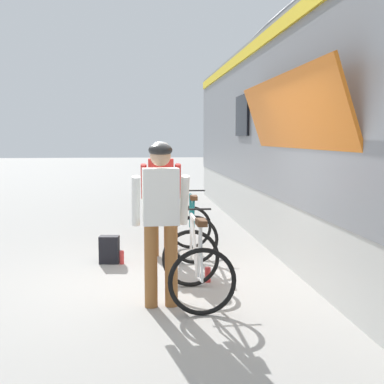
{
  "coord_description": "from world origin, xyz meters",
  "views": [
    {
      "loc": [
        -0.37,
        -6.03,
        1.82
      ],
      "look_at": [
        0.38,
        1.08,
        1.05
      ],
      "focal_mm": 47.4,
      "sensor_mm": 36.0,
      "label": 1
    }
  ],
  "objects_px": {
    "bicycle_far_white": "(196,265)",
    "cyclist_far_in_white": "(161,210)",
    "train_car": "(358,128)",
    "bicycle_near_teal": "(192,230)",
    "water_bottle_by_the_backpack": "(122,257)",
    "water_bottle_near_the_bikes": "(208,275)",
    "backpack_on_platform": "(109,250)",
    "cyclist_near_in_red": "(161,188)"
  },
  "relations": [
    {
      "from": "bicycle_far_white",
      "to": "cyclist_far_in_white",
      "type": "bearing_deg",
      "value": -157.38
    },
    {
      "from": "train_car",
      "to": "bicycle_near_teal",
      "type": "relative_size",
      "value": 14.71
    },
    {
      "from": "cyclist_far_in_white",
      "to": "bicycle_near_teal",
      "type": "bearing_deg",
      "value": 75.86
    },
    {
      "from": "train_car",
      "to": "water_bottle_by_the_backpack",
      "type": "relative_size",
      "value": 83.04
    },
    {
      "from": "train_car",
      "to": "water_bottle_near_the_bikes",
      "type": "relative_size",
      "value": 84.96
    },
    {
      "from": "bicycle_near_teal",
      "to": "backpack_on_platform",
      "type": "xyz_separation_m",
      "value": [
        -1.24,
        -0.33,
        -0.2
      ]
    },
    {
      "from": "water_bottle_by_the_backpack",
      "to": "bicycle_far_white",
      "type": "bearing_deg",
      "value": -62.97
    },
    {
      "from": "train_car",
      "to": "bicycle_far_white",
      "type": "height_order",
      "value": "train_car"
    },
    {
      "from": "cyclist_near_in_red",
      "to": "water_bottle_by_the_backpack",
      "type": "xyz_separation_m",
      "value": [
        -0.59,
        -0.45,
        -0.96
      ]
    },
    {
      "from": "water_bottle_near_the_bikes",
      "to": "cyclist_far_in_white",
      "type": "bearing_deg",
      "value": -126.15
    },
    {
      "from": "water_bottle_near_the_bikes",
      "to": "cyclist_near_in_red",
      "type": "bearing_deg",
      "value": 109.09
    },
    {
      "from": "bicycle_near_teal",
      "to": "water_bottle_near_the_bikes",
      "type": "relative_size",
      "value": 5.78
    },
    {
      "from": "backpack_on_platform",
      "to": "water_bottle_by_the_backpack",
      "type": "xyz_separation_m",
      "value": [
        0.18,
        -0.07,
        -0.1
      ]
    },
    {
      "from": "backpack_on_platform",
      "to": "bicycle_far_white",
      "type": "bearing_deg",
      "value": -52.9
    },
    {
      "from": "train_car",
      "to": "bicycle_far_white",
      "type": "bearing_deg",
      "value": -140.07
    },
    {
      "from": "cyclist_far_in_white",
      "to": "backpack_on_platform",
      "type": "bearing_deg",
      "value": 108.64
    },
    {
      "from": "train_car",
      "to": "water_bottle_near_the_bikes",
      "type": "height_order",
      "value": "train_car"
    },
    {
      "from": "train_car",
      "to": "bicycle_near_teal",
      "type": "xyz_separation_m",
      "value": [
        -2.76,
        -0.33,
        -1.56
      ]
    },
    {
      "from": "cyclist_far_in_white",
      "to": "water_bottle_by_the_backpack",
      "type": "height_order",
      "value": "cyclist_far_in_white"
    },
    {
      "from": "water_bottle_by_the_backpack",
      "to": "backpack_on_platform",
      "type": "bearing_deg",
      "value": 158.79
    },
    {
      "from": "cyclist_near_in_red",
      "to": "water_bottle_by_the_backpack",
      "type": "height_order",
      "value": "cyclist_near_in_red"
    },
    {
      "from": "bicycle_near_teal",
      "to": "bicycle_far_white",
      "type": "height_order",
      "value": "same"
    },
    {
      "from": "train_car",
      "to": "cyclist_near_in_red",
      "type": "distance_m",
      "value": 3.37
    },
    {
      "from": "train_car",
      "to": "bicycle_near_teal",
      "type": "distance_m",
      "value": 3.19
    },
    {
      "from": "cyclist_far_in_white",
      "to": "backpack_on_platform",
      "type": "height_order",
      "value": "cyclist_far_in_white"
    },
    {
      "from": "bicycle_far_white",
      "to": "water_bottle_by_the_backpack",
      "type": "relative_size",
      "value": 5.54
    },
    {
      "from": "cyclist_far_in_white",
      "to": "backpack_on_platform",
      "type": "relative_size",
      "value": 4.4
    },
    {
      "from": "bicycle_near_teal",
      "to": "water_bottle_by_the_backpack",
      "type": "relative_size",
      "value": 5.65
    },
    {
      "from": "bicycle_far_white",
      "to": "water_bottle_near_the_bikes",
      "type": "distance_m",
      "value": 0.79
    },
    {
      "from": "cyclist_near_in_red",
      "to": "water_bottle_near_the_bikes",
      "type": "distance_m",
      "value": 1.85
    },
    {
      "from": "bicycle_far_white",
      "to": "backpack_on_platform",
      "type": "height_order",
      "value": "bicycle_far_white"
    },
    {
      "from": "bicycle_near_teal",
      "to": "bicycle_far_white",
      "type": "distance_m",
      "value": 2.14
    },
    {
      "from": "bicycle_far_white",
      "to": "cyclist_near_in_red",
      "type": "bearing_deg",
      "value": 97.57
    },
    {
      "from": "bicycle_far_white",
      "to": "train_car",
      "type": "bearing_deg",
      "value": 39.93
    },
    {
      "from": "train_car",
      "to": "backpack_on_platform",
      "type": "height_order",
      "value": "train_car"
    },
    {
      "from": "bicycle_far_white",
      "to": "backpack_on_platform",
      "type": "distance_m",
      "value": 2.1
    },
    {
      "from": "cyclist_near_in_red",
      "to": "cyclist_far_in_white",
      "type": "xyz_separation_m",
      "value": [
        -0.11,
        -2.35,
        0.0
      ]
    },
    {
      "from": "cyclist_far_in_white",
      "to": "bicycle_far_white",
      "type": "bearing_deg",
      "value": 22.62
    },
    {
      "from": "cyclist_far_in_white",
      "to": "bicycle_near_teal",
      "type": "height_order",
      "value": "cyclist_far_in_white"
    },
    {
      "from": "backpack_on_platform",
      "to": "train_car",
      "type": "bearing_deg",
      "value": 15.88
    },
    {
      "from": "water_bottle_near_the_bikes",
      "to": "water_bottle_by_the_backpack",
      "type": "distance_m",
      "value": 1.52
    },
    {
      "from": "train_car",
      "to": "cyclist_far_in_white",
      "type": "height_order",
      "value": "train_car"
    }
  ]
}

